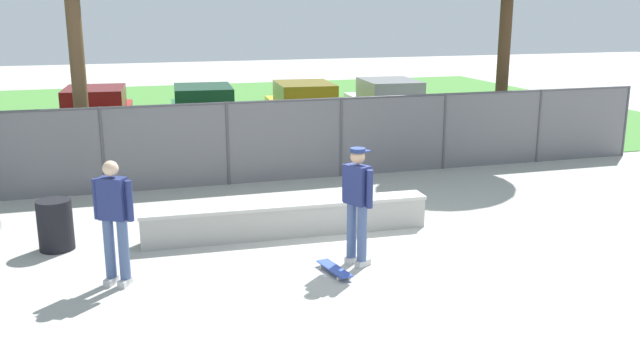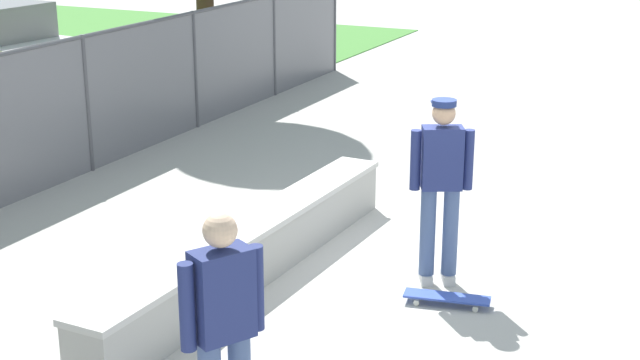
{
  "view_description": "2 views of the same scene",
  "coord_description": "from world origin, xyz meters",
  "px_view_note": "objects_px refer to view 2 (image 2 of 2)",
  "views": [
    {
      "loc": [
        -3.69,
        -9.89,
        3.89
      ],
      "look_at": [
        -0.45,
        0.8,
        1.05
      ],
      "focal_mm": 38.64,
      "sensor_mm": 36.0,
      "label": 1
    },
    {
      "loc": [
        -8.38,
        -3.1,
        3.74
      ],
      "look_at": [
        -0.59,
        0.62,
        1.0
      ],
      "focal_mm": 52.58,
      "sensor_mm": 36.0,
      "label": 2
    }
  ],
  "objects_px": {
    "skateboarder": "(441,183)",
    "skateboard": "(447,297)",
    "concrete_ledge": "(252,251)",
    "bystander": "(224,334)"
  },
  "relations": [
    {
      "from": "concrete_ledge",
      "to": "bystander",
      "type": "xyz_separation_m",
      "value": [
        -2.85,
        -1.42,
        0.72
      ]
    },
    {
      "from": "skateboard",
      "to": "bystander",
      "type": "relative_size",
      "value": 0.45
    },
    {
      "from": "skateboard",
      "to": "concrete_ledge",
      "type": "bearing_deg",
      "value": 97.03
    },
    {
      "from": "skateboarder",
      "to": "skateboard",
      "type": "relative_size",
      "value": 2.24
    },
    {
      "from": "skateboarder",
      "to": "concrete_ledge",
      "type": "bearing_deg",
      "value": 111.74
    },
    {
      "from": "concrete_ledge",
      "to": "bystander",
      "type": "distance_m",
      "value": 3.27
    },
    {
      "from": "concrete_ledge",
      "to": "skateboarder",
      "type": "xyz_separation_m",
      "value": [
        0.67,
        -1.69,
        0.74
      ]
    },
    {
      "from": "concrete_ledge",
      "to": "bystander",
      "type": "height_order",
      "value": "bystander"
    },
    {
      "from": "skateboard",
      "to": "bystander",
      "type": "height_order",
      "value": "bystander"
    },
    {
      "from": "concrete_ledge",
      "to": "skateboard",
      "type": "xyz_separation_m",
      "value": [
        0.24,
        -1.93,
        -0.22
      ]
    }
  ]
}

